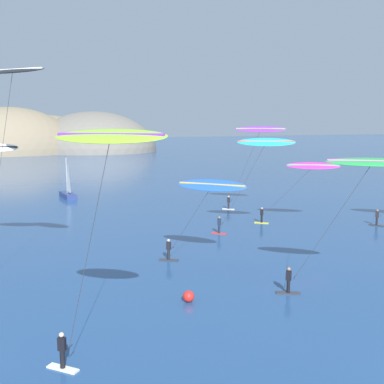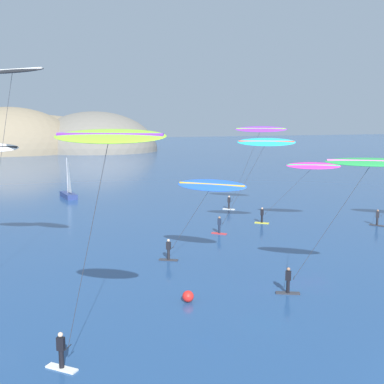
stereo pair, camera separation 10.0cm
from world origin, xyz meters
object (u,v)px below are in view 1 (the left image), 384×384
(kitesurfer_blue, at_px, (208,191))
(kitesurfer_green, at_px, (364,174))
(kitesurfer_lime, at_px, (106,156))
(kitesurfer_cyan, at_px, (262,150))
(marker_buoy, at_px, (189,296))
(kitesurfer_magenta, at_px, (309,170))
(sailboat_near, at_px, (67,193))
(kitesurfer_black, at_px, (9,91))
(kitesurfer_purple, at_px, (258,134))

(kitesurfer_blue, xyz_separation_m, kitesurfer_green, (5.10, -10.18, 2.05))
(kitesurfer_blue, bearing_deg, kitesurfer_lime, -130.75)
(kitesurfer_blue, distance_m, kitesurfer_cyan, 11.18)
(marker_buoy, bearing_deg, kitesurfer_magenta, 36.12)
(sailboat_near, bearing_deg, kitesurfer_black, -104.66)
(kitesurfer_magenta, bearing_deg, kitesurfer_black, -165.40)
(kitesurfer_magenta, bearing_deg, sailboat_near, 124.03)
(kitesurfer_black, height_order, kitesurfer_lime, kitesurfer_black)
(kitesurfer_purple, bearing_deg, kitesurfer_blue, -131.10)
(kitesurfer_cyan, relative_size, kitesurfer_black, 0.66)
(kitesurfer_purple, xyz_separation_m, kitesurfer_lime, (-26.10, -30.07, 0.12))
(sailboat_near, bearing_deg, kitesurfer_purple, -46.42)
(kitesurfer_black, relative_size, kitesurfer_green, 1.62)
(kitesurfer_cyan, relative_size, kitesurfer_green, 1.07)
(sailboat_near, height_order, kitesurfer_black, kitesurfer_black)
(marker_buoy, bearing_deg, sailboat_near, 89.23)
(kitesurfer_lime, height_order, marker_buoy, kitesurfer_lime)
(marker_buoy, bearing_deg, kitesurfer_cyan, 43.99)
(sailboat_near, distance_m, kitesurfer_blue, 38.13)
(kitesurfer_magenta, bearing_deg, kitesurfer_cyan, -163.46)
(kitesurfer_magenta, bearing_deg, kitesurfer_blue, -151.57)
(kitesurfer_green, bearing_deg, marker_buoy, 156.76)
(kitesurfer_green, bearing_deg, kitesurfer_magenta, 60.15)
(sailboat_near, bearing_deg, marker_buoy, -90.77)
(kitesurfer_green, bearing_deg, sailboat_near, 100.46)
(kitesurfer_green, bearing_deg, kitesurfer_purple, 69.76)
(kitesurfer_cyan, xyz_separation_m, kitesurfer_lime, (-19.53, -18.97, 1.19))
(kitesurfer_purple, distance_m, kitesurfer_green, 29.63)
(sailboat_near, height_order, kitesurfer_purple, kitesurfer_purple)
(kitesurfer_black, distance_m, kitesurfer_lime, 14.11)
(sailboat_near, relative_size, kitesurfer_blue, 0.90)
(kitesurfer_cyan, relative_size, kitesurfer_lime, 0.88)
(kitesurfer_blue, height_order, kitesurfer_green, kitesurfer_green)
(kitesurfer_green, xyz_separation_m, marker_buoy, (-9.41, 4.04, -7.38))
(sailboat_near, distance_m, kitesurfer_green, 49.12)
(kitesurfer_purple, bearing_deg, kitesurfer_green, -110.24)
(kitesurfer_purple, height_order, kitesurfer_green, kitesurfer_purple)
(kitesurfer_cyan, bearing_deg, sailboat_near, 111.86)
(kitesurfer_cyan, distance_m, kitesurfer_magenta, 7.79)
(kitesurfer_lime, bearing_deg, kitesurfer_black, 100.65)
(kitesurfer_cyan, xyz_separation_m, marker_buoy, (-13.08, -12.62, -7.83))
(kitesurfer_magenta, relative_size, kitesurfer_lime, 0.71)
(kitesurfer_magenta, distance_m, marker_buoy, 25.58)
(sailboat_near, relative_size, kitesurfer_lime, 0.56)
(kitesurfer_blue, bearing_deg, kitesurfer_black, 175.71)
(sailboat_near, xyz_separation_m, kitesurfer_magenta, (19.60, -29.02, 5.16))
(kitesurfer_black, distance_m, kitesurfer_magenta, 30.92)
(sailboat_near, xyz_separation_m, kitesurfer_purple, (19.06, -20.03, 8.61))
(kitesurfer_blue, xyz_separation_m, kitesurfer_lime, (-10.76, -12.49, 3.69))
(kitesurfer_cyan, bearing_deg, kitesurfer_black, -166.04)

